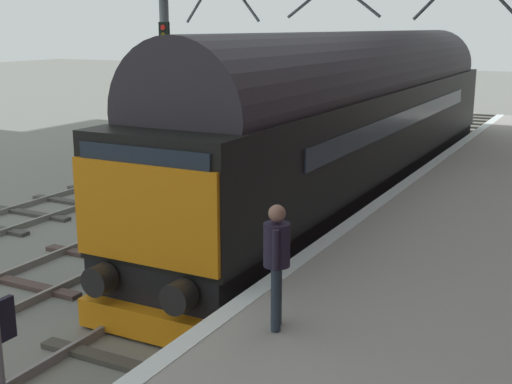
# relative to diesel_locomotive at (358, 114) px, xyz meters

# --- Properties ---
(ground_plane) EXTENTS (140.00, 140.00, 0.00)m
(ground_plane) POSITION_rel_diesel_locomotive_xyz_m (-0.00, -7.98, -2.49)
(ground_plane) COLOR slate
(ground_plane) RESTS_ON ground
(track_main) EXTENTS (2.50, 60.00, 0.15)m
(track_main) POSITION_rel_diesel_locomotive_xyz_m (-0.00, -7.98, -2.43)
(track_main) COLOR slate
(track_main) RESTS_ON ground
(track_adjacent_west) EXTENTS (2.50, 60.00, 0.15)m
(track_adjacent_west) POSITION_rel_diesel_locomotive_xyz_m (-3.34, -7.98, -2.43)
(track_adjacent_west) COLOR gray
(track_adjacent_west) RESTS_ON ground
(station_platform) EXTENTS (4.00, 44.00, 1.01)m
(station_platform) POSITION_rel_diesel_locomotive_xyz_m (3.60, -7.98, -1.99)
(station_platform) COLOR #99948F
(station_platform) RESTS_ON ground
(diesel_locomotive) EXTENTS (2.74, 19.61, 4.68)m
(diesel_locomotive) POSITION_rel_diesel_locomotive_xyz_m (0.00, 0.00, 0.00)
(diesel_locomotive) COLOR black
(diesel_locomotive) RESTS_ON ground
(signal_post_near) EXTENTS (0.44, 0.22, 4.97)m
(signal_post_near) POSITION_rel_diesel_locomotive_xyz_m (-9.08, 3.94, 0.74)
(signal_post_near) COLOR gray
(signal_post_near) RESTS_ON ground
(waiting_passenger) EXTENTS (0.44, 0.48, 1.64)m
(waiting_passenger) POSITION_rel_diesel_locomotive_xyz_m (2.55, -10.23, -0.50)
(waiting_passenger) COLOR #27323D
(waiting_passenger) RESTS_ON station_platform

